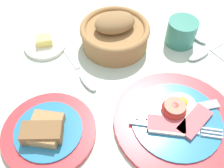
{
  "coord_description": "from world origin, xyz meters",
  "views": [
    {
      "loc": [
        -0.08,
        -0.27,
        0.48
      ],
      "look_at": [
        -0.07,
        0.09,
        0.02
      ],
      "focal_mm": 42.0,
      "sensor_mm": 36.0,
      "label": 1
    }
  ],
  "objects": [
    {
      "name": "butter_dish",
      "position": [
        -0.25,
        0.24,
        0.01
      ],
      "size": [
        0.11,
        0.11,
        0.03
      ],
      "color": "silver",
      "rests_on": "ground_plane"
    },
    {
      "name": "teaspoon_by_saucer",
      "position": [
        0.18,
        0.24,
        0.01
      ],
      "size": [
        0.12,
        0.17,
        0.01
      ],
      "rotation": [
        0.0,
        0.0,
        2.13
      ],
      "color": "silver",
      "rests_on": "ground_plane"
    },
    {
      "name": "breakfast_plate",
      "position": [
        0.06,
        0.0,
        0.01
      ],
      "size": [
        0.26,
        0.26,
        0.04
      ],
      "color": "red",
      "rests_on": "ground_plane"
    },
    {
      "name": "bread_basket",
      "position": [
        -0.06,
        0.24,
        0.04
      ],
      "size": [
        0.18,
        0.18,
        0.1
      ],
      "color": "olive",
      "rests_on": "ground_plane"
    },
    {
      "name": "ground_plane",
      "position": [
        0.0,
        0.0,
        0.0
      ],
      "size": [
        3.0,
        3.0,
        0.0
      ],
      "primitive_type": "plane",
      "color": "#B7CCB7"
    },
    {
      "name": "teaspoon_near_cup",
      "position": [
        -0.14,
        0.14,
        0.01
      ],
      "size": [
        0.11,
        0.18,
        0.01
      ],
      "rotation": [
        0.0,
        0.0,
        5.24
      ],
      "color": "silver",
      "rests_on": "ground_plane"
    },
    {
      "name": "sugar_cup",
      "position": [
        0.11,
        0.25,
        0.04
      ],
      "size": [
        0.08,
        0.08,
        0.07
      ],
      "color": "#337F6B",
      "rests_on": "ground_plane"
    },
    {
      "name": "teaspoon_stray",
      "position": [
        0.18,
        0.21,
        0.01
      ],
      "size": [
        0.17,
        0.12,
        0.01
      ],
      "rotation": [
        0.0,
        0.0,
        3.72
      ],
      "color": "silver",
      "rests_on": "ground_plane"
    },
    {
      "name": "bread_plate",
      "position": [
        -0.21,
        -0.02,
        0.01
      ],
      "size": [
        0.19,
        0.19,
        0.04
      ],
      "color": "red",
      "rests_on": "ground_plane"
    }
  ]
}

